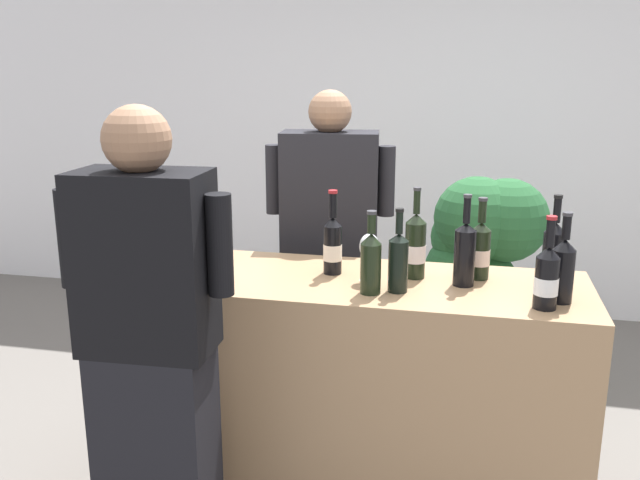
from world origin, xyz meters
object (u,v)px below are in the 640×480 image
wine_bottle_1 (553,254)px  wine_bottle_3 (547,277)px  wine_bottle_9 (159,245)px  wine_glass (369,248)px  wine_bottle_6 (333,244)px  wine_bottle_8 (480,250)px  wine_bottle_7 (165,234)px  person_guest (153,375)px  wine_bottle_4 (465,252)px  person_server (329,273)px  wine_bottle_5 (215,230)px  wine_bottle_0 (371,261)px  wine_bottle_11 (563,268)px  potted_shrub (478,256)px  wine_bottle_10 (398,261)px  wine_bottle_2 (415,246)px

wine_bottle_1 → wine_bottle_3: (-0.04, -0.22, -0.02)m
wine_bottle_9 → wine_glass: bearing=7.4°
wine_bottle_6 → wine_bottle_8: wine_bottle_6 is taller
wine_bottle_3 → wine_bottle_6: 0.83m
wine_bottle_6 → wine_bottle_7: 0.72m
wine_bottle_1 → person_guest: (-1.29, -0.67, -0.31)m
wine_bottle_3 → wine_bottle_6: wine_bottle_6 is taller
wine_bottle_4 → person_server: person_server is taller
wine_bottle_7 → person_server: person_server is taller
wine_bottle_5 → wine_bottle_7: (-0.18, -0.11, 0.00)m
wine_glass → wine_bottle_9: bearing=-172.6°
wine_bottle_0 → wine_bottle_11: size_ratio=0.95×
wine_bottle_8 → potted_shrub: (0.01, 1.11, -0.33)m
wine_bottle_10 → wine_bottle_11: bearing=1.2°
potted_shrub → wine_bottle_11: bearing=-78.6°
wine_bottle_3 → potted_shrub: size_ratio=0.26×
wine_bottle_9 → potted_shrub: 1.87m
wine_bottle_11 → person_guest: size_ratio=0.19×
wine_bottle_4 → wine_bottle_5: 1.07m
wine_bottle_9 → wine_bottle_5: bearing=67.5°
wine_bottle_3 → person_server: bearing=139.4°
wine_bottle_1 → wine_bottle_11: wine_bottle_1 is taller
wine_bottle_2 → wine_glass: bearing=-151.8°
person_guest → wine_bottle_1: bearing=27.4°
wine_bottle_8 → wine_bottle_3: bearing=-53.5°
wine_bottle_6 → potted_shrub: (0.58, 1.17, -0.33)m
wine_bottle_3 → person_server: (-0.92, 0.79, -0.29)m
wine_bottle_8 → person_guest: person_guest is taller
wine_bottle_8 → wine_bottle_9: wine_bottle_9 is taller
wine_bottle_3 → wine_bottle_8: 0.37m
wine_bottle_0 → wine_bottle_3: wine_bottle_3 is taller
wine_bottle_7 → wine_bottle_9: 0.20m
wine_bottle_2 → wine_bottle_5: 0.87m
wine_bottle_1 → person_server: size_ratio=0.21×
wine_bottle_7 → wine_bottle_9: bearing=-71.2°
wine_bottle_4 → wine_bottle_5: bearing=171.7°
wine_bottle_10 → person_server: size_ratio=0.18×
wine_bottle_4 → wine_bottle_7: 1.24m
wine_bottle_3 → wine_bottle_8: bearing=126.5°
person_guest → wine_bottle_11: bearing=22.0°
wine_bottle_2 → wine_bottle_6: wine_bottle_2 is taller
wine_bottle_4 → wine_bottle_10: wine_bottle_4 is taller
wine_bottle_5 → wine_bottle_7: 0.21m
wine_bottle_6 → wine_bottle_11: size_ratio=1.05×
wine_bottle_2 → wine_bottle_10: wine_bottle_2 is taller
wine_bottle_11 → wine_bottle_0: bearing=-175.5°
wine_bottle_4 → potted_shrub: (0.07, 1.21, -0.34)m
wine_bottle_2 → wine_bottle_4: wine_bottle_2 is taller
wine_bottle_9 → potted_shrub: bearing=47.2°
wine_bottle_5 → wine_bottle_6: wine_bottle_6 is taller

